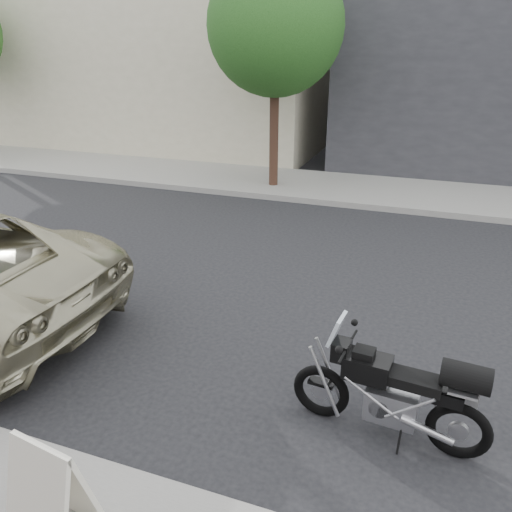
% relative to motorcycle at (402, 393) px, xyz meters
% --- Properties ---
extents(ground, '(120.00, 120.00, 0.00)m').
position_rel_motorcycle_xyz_m(ground, '(2.13, -2.59, -0.55)').
color(ground, black).
rests_on(ground, ground).
extents(far_sidewalk, '(44.00, 3.00, 0.15)m').
position_rel_motorcycle_xyz_m(far_sidewalk, '(2.13, -9.09, -0.47)').
color(far_sidewalk, gray).
rests_on(far_sidewalk, ground).
extents(far_building_cream, '(14.00, 11.00, 8.00)m').
position_rel_motorcycle_xyz_m(far_building_cream, '(11.13, -16.09, 3.45)').
color(far_building_cream, '#BFB699').
rests_on(far_building_cream, ground).
extents(street_tree_mid, '(3.40, 3.40, 5.70)m').
position_rel_motorcycle_xyz_m(street_tree_mid, '(4.13, -8.59, 3.59)').
color(street_tree_mid, '#3C251B').
rests_on(street_tree_mid, far_sidewalk).
extents(motorcycle, '(2.00, 0.65, 1.27)m').
position_rel_motorcycle_xyz_m(motorcycle, '(0.00, 0.00, 0.00)').
color(motorcycle, black).
rests_on(motorcycle, ground).
extents(sandwich_sign, '(0.66, 0.62, 0.95)m').
position_rel_motorcycle_xyz_m(sandwich_sign, '(2.38, 2.21, 0.08)').
color(sandwich_sign, white).
rests_on(sandwich_sign, near_sidewalk).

